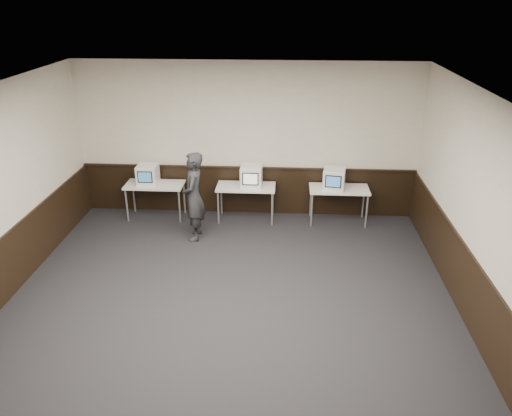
{
  "coord_description": "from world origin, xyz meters",
  "views": [
    {
      "loc": [
        0.8,
        -5.89,
        4.47
      ],
      "look_at": [
        0.33,
        1.6,
        1.15
      ],
      "focal_mm": 35.0,
      "sensor_mm": 36.0,
      "label": 1
    }
  ],
  "objects": [
    {
      "name": "emac_center",
      "position": [
        0.11,
        3.61,
        0.97
      ],
      "size": [
        0.44,
        0.47,
        0.43
      ],
      "rotation": [
        0.0,
        0.0,
        -0.02
      ],
      "color": "white",
      "rests_on": "desk_center"
    },
    {
      "name": "emac_right",
      "position": [
        1.78,
        3.57,
        0.96
      ],
      "size": [
        0.49,
        0.51,
        0.42
      ],
      "rotation": [
        0.0,
        0.0,
        -0.16
      ],
      "color": "white",
      "rests_on": "desk_right"
    },
    {
      "name": "desk_right",
      "position": [
        1.9,
        3.6,
        0.68
      ],
      "size": [
        1.2,
        0.6,
        0.75
      ],
      "color": "silver",
      "rests_on": "ground"
    },
    {
      "name": "desk_left",
      "position": [
        -1.9,
        3.6,
        0.68
      ],
      "size": [
        1.2,
        0.6,
        0.75
      ],
      "color": "silver",
      "rests_on": "ground"
    },
    {
      "name": "wainscot_right",
      "position": [
        3.48,
        0.0,
        0.5
      ],
      "size": [
        0.04,
        7.98,
        1.0
      ],
      "primitive_type": "cube",
      "color": "black",
      "rests_on": "right_wall"
    },
    {
      "name": "floor",
      "position": [
        0.0,
        0.0,
        0.0
      ],
      "size": [
        8.0,
        8.0,
        0.0
      ],
      "primitive_type": "plane",
      "color": "black",
      "rests_on": "ground"
    },
    {
      "name": "desk_center",
      "position": [
        0.0,
        3.6,
        0.68
      ],
      "size": [
        1.2,
        0.6,
        0.75
      ],
      "color": "silver",
      "rests_on": "ground"
    },
    {
      "name": "ceiling",
      "position": [
        0.0,
        0.0,
        3.2
      ],
      "size": [
        8.0,
        8.0,
        0.0
      ],
      "primitive_type": "plane",
      "rotation": [
        3.14,
        0.0,
        0.0
      ],
      "color": "white",
      "rests_on": "back_wall"
    },
    {
      "name": "wainscot_rail",
      "position": [
        0.0,
        3.96,
        1.02
      ],
      "size": [
        6.98,
        0.06,
        0.04
      ],
      "primitive_type": "cube",
      "color": "black",
      "rests_on": "wainscot_back"
    },
    {
      "name": "wainscot_back",
      "position": [
        0.0,
        3.98,
        0.5
      ],
      "size": [
        6.98,
        0.04,
        1.0
      ],
      "primitive_type": "cube",
      "color": "black",
      "rests_on": "back_wall"
    },
    {
      "name": "person",
      "position": [
        -0.91,
        2.7,
        0.86
      ],
      "size": [
        0.44,
        0.65,
        1.73
      ],
      "primitive_type": "imported",
      "rotation": [
        0.0,
        0.0,
        -1.53
      ],
      "color": "#242529",
      "rests_on": "ground"
    },
    {
      "name": "emac_left",
      "position": [
        -2.03,
        3.61,
        0.95
      ],
      "size": [
        0.41,
        0.44,
        0.41
      ],
      "rotation": [
        0.0,
        0.0,
        -0.0
      ],
      "color": "white",
      "rests_on": "desk_left"
    },
    {
      "name": "right_wall",
      "position": [
        3.5,
        0.0,
        1.6
      ],
      "size": [
        0.0,
        8.0,
        8.0
      ],
      "primitive_type": "plane",
      "rotation": [
        1.57,
        0.0,
        -1.57
      ],
      "color": "silver",
      "rests_on": "ground"
    },
    {
      "name": "back_wall",
      "position": [
        0.0,
        4.0,
        1.6
      ],
      "size": [
        7.0,
        0.0,
        7.0
      ],
      "primitive_type": "plane",
      "rotation": [
        1.57,
        0.0,
        0.0
      ],
      "color": "silver",
      "rests_on": "ground"
    }
  ]
}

